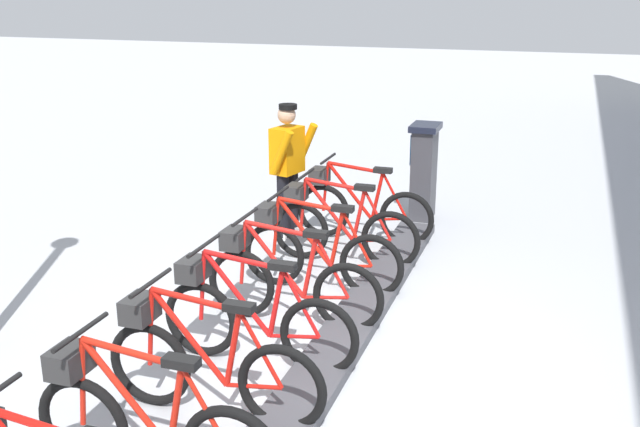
{
  "coord_description": "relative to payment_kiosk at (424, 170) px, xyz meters",
  "views": [
    {
      "loc": [
        -1.69,
        5.24,
        3.06
      ],
      "look_at": [
        0.5,
        -1.23,
        0.9
      ],
      "focal_mm": 41.43,
      "sensor_mm": 36.0,
      "label": 1
    }
  ],
  "objects": [
    {
      "name": "ground_plane",
      "position": [
        -0.05,
        4.19,
        -0.67
      ],
      "size": [
        60.0,
        60.0,
        0.0
      ],
      "primitive_type": "plane",
      "color": "#ADB0B4"
    },
    {
      "name": "dock_rail_base",
      "position": [
        -0.05,
        4.19,
        -0.62
      ],
      "size": [
        0.44,
        7.31,
        0.1
      ],
      "primitive_type": "cube",
      "color": "#47474C",
      "rests_on": "ground"
    },
    {
      "name": "payment_kiosk",
      "position": [
        0.0,
        0.0,
        0.0
      ],
      "size": [
        0.36,
        0.52,
        1.28
      ],
      "color": "#38383D",
      "rests_on": "ground"
    },
    {
      "name": "bike_docked_0",
      "position": [
        0.57,
        1.13,
        -0.24
      ],
      "size": [
        1.72,
        0.54,
        1.02
      ],
      "color": "black",
      "rests_on": "ground"
    },
    {
      "name": "bike_docked_1",
      "position": [
        0.57,
        1.95,
        -0.24
      ],
      "size": [
        1.72,
        0.54,
        1.02
      ],
      "color": "black",
      "rests_on": "ground"
    },
    {
      "name": "bike_docked_2",
      "position": [
        0.57,
        2.76,
        -0.24
      ],
      "size": [
        1.72,
        0.54,
        1.02
      ],
      "color": "black",
      "rests_on": "ground"
    },
    {
      "name": "bike_docked_3",
      "position": [
        0.57,
        3.57,
        -0.24
      ],
      "size": [
        1.72,
        0.54,
        1.02
      ],
      "color": "black",
      "rests_on": "ground"
    },
    {
      "name": "bike_docked_4",
      "position": [
        0.57,
        4.39,
        -0.24
      ],
      "size": [
        1.72,
        0.54,
        1.02
      ],
      "color": "black",
      "rests_on": "ground"
    },
    {
      "name": "bike_docked_5",
      "position": [
        0.57,
        5.2,
        -0.24
      ],
      "size": [
        1.72,
        0.54,
        1.02
      ],
      "color": "black",
      "rests_on": "ground"
    },
    {
      "name": "bike_docked_6",
      "position": [
        0.57,
        6.01,
        -0.24
      ],
      "size": [
        1.72,
        0.54,
        1.02
      ],
      "color": "black",
      "rests_on": "ground"
    },
    {
      "name": "worker_near_rack",
      "position": [
        1.43,
        1.27,
        0.24
      ],
      "size": [
        0.56,
        0.68,
        1.66
      ],
      "color": "white",
      "rests_on": "ground"
    }
  ]
}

